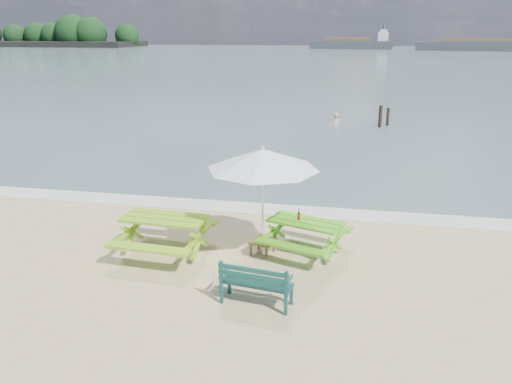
% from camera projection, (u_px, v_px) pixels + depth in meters
% --- Properties ---
extents(sea, '(300.00, 300.00, 0.00)m').
position_uv_depth(sea, '(346.00, 58.00, 88.54)').
color(sea, slate).
rests_on(sea, ground).
extents(foam_strip, '(22.00, 0.90, 0.01)m').
position_uv_depth(foam_strip, '(273.00, 209.00, 13.48)').
color(foam_strip, silver).
rests_on(foam_strip, ground).
extents(island_headland, '(90.00, 22.00, 7.60)m').
position_uv_depth(island_headland, '(2.00, 35.00, 159.09)').
color(island_headland, black).
rests_on(island_headland, ground).
extents(picnic_table_left, '(1.89, 2.08, 0.85)m').
position_uv_depth(picnic_table_left, '(165.00, 236.00, 10.69)').
color(picnic_table_left, '#7CAE1A').
rests_on(picnic_table_left, ground).
extents(picnic_table_right, '(2.02, 2.13, 0.74)m').
position_uv_depth(picnic_table_right, '(305.00, 238.00, 10.74)').
color(picnic_table_right, '#4CA519').
rests_on(picnic_table_right, ground).
extents(park_bench, '(1.32, 0.61, 0.78)m').
position_uv_depth(park_bench, '(257.00, 291.00, 8.77)').
color(park_bench, '#0E3C36').
rests_on(park_bench, ground).
extents(side_table, '(0.58, 0.58, 0.30)m').
position_uv_depth(side_table, '(263.00, 247.00, 10.79)').
color(side_table, brown).
rests_on(side_table, ground).
extents(patio_umbrella, '(2.90, 2.90, 2.32)m').
position_uv_depth(patio_umbrella, '(263.00, 159.00, 10.19)').
color(patio_umbrella, silver).
rests_on(patio_umbrella, ground).
extents(beer_bottle, '(0.06, 0.06, 0.25)m').
position_uv_depth(beer_bottle, '(299.00, 216.00, 10.67)').
color(beer_bottle, brown).
rests_on(beer_bottle, picnic_table_right).
extents(swimmer, '(0.66, 0.50, 1.65)m').
position_uv_depth(swimmer, '(335.00, 128.00, 26.71)').
color(swimmer, tan).
rests_on(swimmer, ground).
extents(mooring_pilings, '(0.57, 0.77, 1.30)m').
position_uv_depth(mooring_pilings, '(383.00, 119.00, 25.07)').
color(mooring_pilings, black).
rests_on(mooring_pilings, ground).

